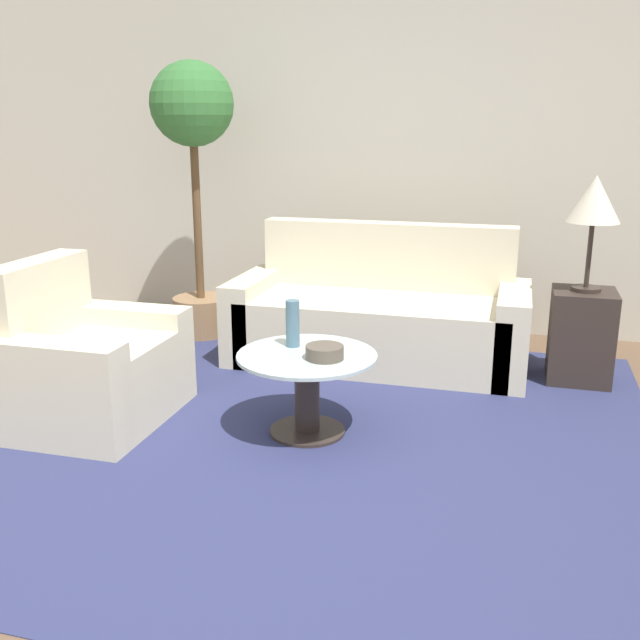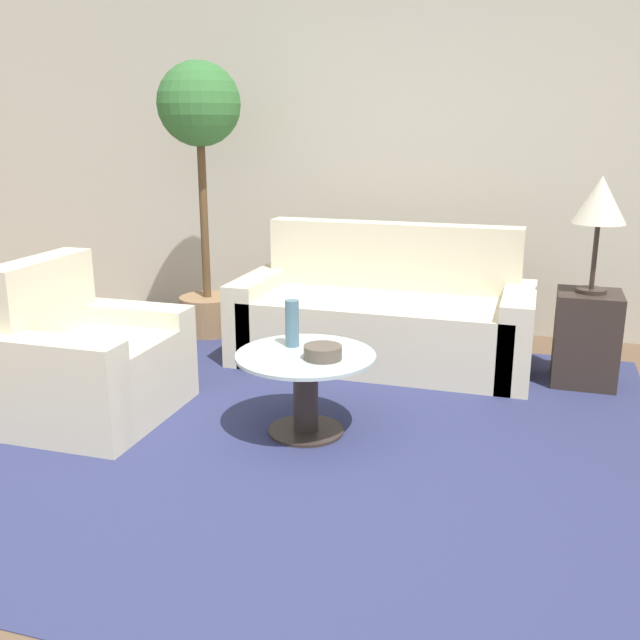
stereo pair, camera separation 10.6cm
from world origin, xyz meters
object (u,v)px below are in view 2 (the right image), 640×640
at_px(table_lamp, 600,203).
at_px(potted_plant, 201,150).
at_px(armchair, 85,366).
at_px(coffee_table, 306,382).
at_px(vase, 292,323).
at_px(bowl, 323,352).
at_px(sofa_main, 384,318).

relative_size(table_lamp, potted_plant, 0.35).
height_order(armchair, coffee_table, armchair).
bearing_deg(vase, armchair, -168.02).
relative_size(coffee_table, bowl, 3.76).
bearing_deg(potted_plant, coffee_table, -49.67).
bearing_deg(armchair, bowl, -86.96).
xyz_separation_m(table_lamp, vase, (-1.53, -1.12, -0.56)).
bearing_deg(table_lamp, potted_plant, 173.57).
distance_m(potted_plant, vase, 2.04).
bearing_deg(coffee_table, sofa_main, 84.48).
xyz_separation_m(sofa_main, coffee_table, (-0.13, -1.31, -0.01)).
xyz_separation_m(armchair, vase, (1.13, 0.24, 0.27)).
height_order(sofa_main, coffee_table, sofa_main).
distance_m(potted_plant, bowl, 2.31).
height_order(armchair, table_lamp, table_lamp).
height_order(sofa_main, bowl, sofa_main).
bearing_deg(sofa_main, bowl, -90.86).
bearing_deg(armchair, coffee_table, -84.47).
height_order(armchair, vase, armchair).
bearing_deg(table_lamp, sofa_main, 176.16).
bearing_deg(bowl, coffee_table, 156.03).
bearing_deg(armchair, potted_plant, 1.86).
bearing_deg(vase, table_lamp, 36.19).
height_order(vase, bowl, vase).
relative_size(armchair, table_lamp, 1.33).
height_order(coffee_table, bowl, bowl).
relative_size(sofa_main, coffee_table, 2.71).
height_order(coffee_table, potted_plant, potted_plant).
xyz_separation_m(coffee_table, table_lamp, (1.42, 1.23, 0.84)).
xyz_separation_m(sofa_main, vase, (-0.24, -1.21, 0.27)).
relative_size(potted_plant, bowl, 10.44).
bearing_deg(bowl, potted_plant, 131.70).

